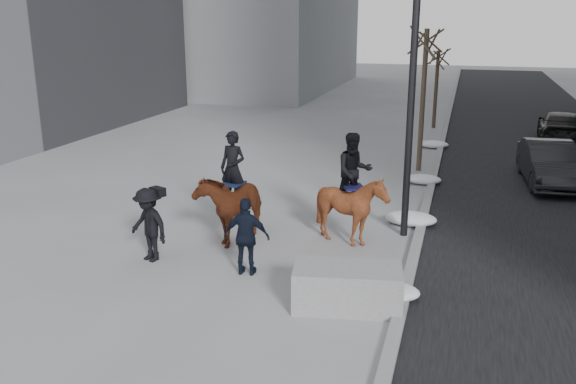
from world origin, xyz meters
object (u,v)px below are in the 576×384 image
(planter, at_px, (347,287))
(mounted_left, at_px, (232,200))
(car_near, at_px, (549,163))
(mounted_right, at_px, (352,201))

(planter, height_order, mounted_left, mounted_left)
(car_near, relative_size, mounted_right, 1.56)
(car_near, distance_m, mounted_right, 9.14)
(planter, distance_m, mounted_left, 4.72)
(mounted_left, xyz_separation_m, mounted_right, (3.02, 0.46, 0.10))
(planter, xyz_separation_m, mounted_right, (-0.57, 3.47, 0.70))
(car_near, xyz_separation_m, mounted_right, (-5.38, -7.38, 0.41))
(planter, bearing_deg, mounted_left, 140.00)
(planter, distance_m, car_near, 11.87)
(mounted_right, bearing_deg, mounted_left, -171.39)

